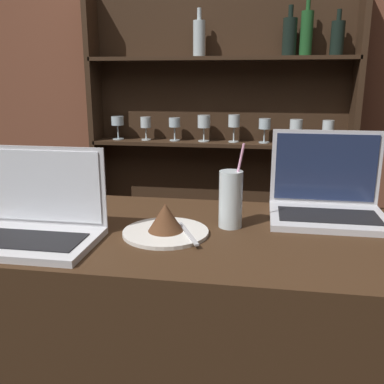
# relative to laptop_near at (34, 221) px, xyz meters

# --- Properties ---
(bar_counter) EXTENTS (1.62, 0.61, 0.95)m
(bar_counter) POSITION_rel_laptop_near_xyz_m (0.29, 0.13, -0.53)
(bar_counter) COLOR #382314
(bar_counter) RESTS_ON ground_plane
(back_wall) EXTENTS (7.00, 0.06, 2.70)m
(back_wall) POSITION_rel_laptop_near_xyz_m (0.29, 1.54, 0.34)
(back_wall) COLOR brown
(back_wall) RESTS_ON ground_plane
(back_shelf) EXTENTS (1.46, 0.18, 1.82)m
(back_shelf) POSITION_rel_laptop_near_xyz_m (0.34, 1.46, -0.05)
(back_shelf) COLOR #332114
(back_shelf) RESTS_ON ground_plane
(laptop_near) EXTENTS (0.34, 0.22, 0.23)m
(laptop_near) POSITION_rel_laptop_near_xyz_m (0.00, 0.00, 0.00)
(laptop_near) COLOR silver
(laptop_near) RESTS_ON bar_counter
(laptop_far) EXTENTS (0.33, 0.25, 0.25)m
(laptop_far) POSITION_rel_laptop_near_xyz_m (0.76, 0.32, 0.00)
(laptop_far) COLOR silver
(laptop_far) RESTS_ON bar_counter
(cake_plate) EXTENTS (0.23, 0.23, 0.08)m
(cake_plate) POSITION_rel_laptop_near_xyz_m (0.32, 0.09, -0.02)
(cake_plate) COLOR silver
(cake_plate) RESTS_ON bar_counter
(water_glass) EXTENTS (0.07, 0.07, 0.24)m
(water_glass) POSITION_rel_laptop_near_xyz_m (0.49, 0.18, 0.03)
(water_glass) COLOR silver
(water_glass) RESTS_ON bar_counter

